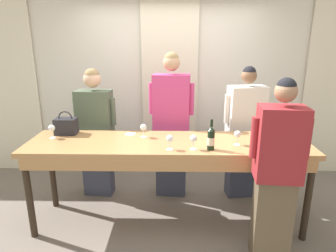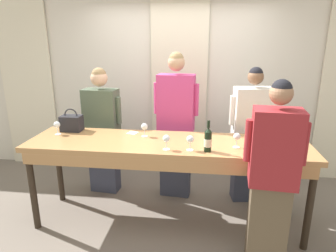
{
  "view_description": "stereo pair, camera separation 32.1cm",
  "coord_description": "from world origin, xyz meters",
  "px_view_note": "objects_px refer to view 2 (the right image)",
  "views": [
    {
      "loc": [
        0.06,
        -3.01,
        2.04
      ],
      "look_at": [
        0.0,
        0.08,
        1.12
      ],
      "focal_mm": 32.0,
      "sensor_mm": 36.0,
      "label": 1
    },
    {
      "loc": [
        0.38,
        -2.98,
        2.04
      ],
      "look_at": [
        0.0,
        0.08,
        1.12
      ],
      "focal_mm": 32.0,
      "sensor_mm": 36.0,
      "label": 2
    }
  ],
  "objects_px": {
    "wine_glass_front_mid": "(144,127)",
    "wine_glass_center_mid": "(190,140)",
    "wine_glass_front_right": "(237,137)",
    "tasting_bar": "(167,150)",
    "wine_glass_center_right": "(57,125)",
    "guest_olive_jacket": "(102,130)",
    "guest_cream_sweater": "(251,136)",
    "wine_bottle": "(208,140)",
    "handbag": "(72,123)",
    "wine_glass_front_left": "(263,129)",
    "wine_glass_center_left": "(166,139)",
    "host_pouring": "(272,179)",
    "guest_pink_top": "(176,125)",
    "wine_glass_back_left": "(289,135)"
  },
  "relations": [
    {
      "from": "tasting_bar",
      "to": "host_pouring",
      "type": "xyz_separation_m",
      "value": [
        0.98,
        -0.54,
        -0.01
      ]
    },
    {
      "from": "wine_glass_center_mid",
      "to": "host_pouring",
      "type": "distance_m",
      "value": 0.82
    },
    {
      "from": "wine_glass_front_right",
      "to": "guest_olive_jacket",
      "type": "height_order",
      "value": "guest_olive_jacket"
    },
    {
      "from": "tasting_bar",
      "to": "wine_glass_center_right",
      "type": "xyz_separation_m",
      "value": [
        -1.27,
        0.11,
        0.2
      ]
    },
    {
      "from": "handbag",
      "to": "wine_glass_front_right",
      "type": "distance_m",
      "value": 1.91
    },
    {
      "from": "tasting_bar",
      "to": "handbag",
      "type": "bearing_deg",
      "value": 167.12
    },
    {
      "from": "wine_glass_center_left",
      "to": "wine_glass_back_left",
      "type": "height_order",
      "value": "same"
    },
    {
      "from": "wine_glass_center_mid",
      "to": "guest_olive_jacket",
      "type": "bearing_deg",
      "value": 144.16
    },
    {
      "from": "wine_glass_center_left",
      "to": "host_pouring",
      "type": "height_order",
      "value": "host_pouring"
    },
    {
      "from": "tasting_bar",
      "to": "wine_glass_front_mid",
      "type": "bearing_deg",
      "value": 148.9
    },
    {
      "from": "wine_glass_front_mid",
      "to": "wine_glass_center_mid",
      "type": "height_order",
      "value": "same"
    },
    {
      "from": "wine_glass_front_mid",
      "to": "guest_cream_sweater",
      "type": "height_order",
      "value": "guest_cream_sweater"
    },
    {
      "from": "wine_glass_center_right",
      "to": "guest_cream_sweater",
      "type": "height_order",
      "value": "guest_cream_sweater"
    },
    {
      "from": "wine_glass_front_left",
      "to": "wine_glass_front_mid",
      "type": "distance_m",
      "value": 1.29
    },
    {
      "from": "wine_glass_center_mid",
      "to": "guest_pink_top",
      "type": "relative_size",
      "value": 0.08
    },
    {
      "from": "tasting_bar",
      "to": "wine_glass_center_mid",
      "type": "xyz_separation_m",
      "value": [
        0.26,
        -0.2,
        0.2
      ]
    },
    {
      "from": "wine_glass_front_right",
      "to": "guest_olive_jacket",
      "type": "xyz_separation_m",
      "value": [
        -1.65,
        0.72,
        -0.22
      ]
    },
    {
      "from": "wine_glass_front_mid",
      "to": "wine_glass_center_mid",
      "type": "distance_m",
      "value": 0.64
    },
    {
      "from": "wine_glass_front_left",
      "to": "guest_cream_sweater",
      "type": "height_order",
      "value": "guest_cream_sweater"
    },
    {
      "from": "wine_glass_center_right",
      "to": "wine_glass_front_mid",
      "type": "bearing_deg",
      "value": 2.85
    },
    {
      "from": "wine_glass_front_mid",
      "to": "handbag",
      "type": "bearing_deg",
      "value": 173.46
    },
    {
      "from": "wine_glass_center_left",
      "to": "host_pouring",
      "type": "relative_size",
      "value": 0.09
    },
    {
      "from": "wine_glass_front_mid",
      "to": "guest_olive_jacket",
      "type": "relative_size",
      "value": 0.09
    },
    {
      "from": "wine_glass_center_left",
      "to": "host_pouring",
      "type": "xyz_separation_m",
      "value": [
        0.95,
        -0.33,
        -0.21
      ]
    },
    {
      "from": "wine_glass_front_mid",
      "to": "wine_glass_front_right",
      "type": "relative_size",
      "value": 1.0
    },
    {
      "from": "wine_bottle",
      "to": "wine_glass_front_left",
      "type": "xyz_separation_m",
      "value": [
        0.59,
        0.44,
        -0.01
      ]
    },
    {
      "from": "wine_glass_center_mid",
      "to": "wine_glass_back_left",
      "type": "relative_size",
      "value": 1.0
    },
    {
      "from": "wine_glass_front_left",
      "to": "guest_pink_top",
      "type": "height_order",
      "value": "guest_pink_top"
    },
    {
      "from": "tasting_bar",
      "to": "guest_olive_jacket",
      "type": "bearing_deg",
      "value": 144.91
    },
    {
      "from": "wine_glass_center_right",
      "to": "wine_glass_back_left",
      "type": "xyz_separation_m",
      "value": [
        2.53,
        -0.03,
        0.0
      ]
    },
    {
      "from": "wine_glass_front_right",
      "to": "guest_pink_top",
      "type": "bearing_deg",
      "value": 133.42
    },
    {
      "from": "wine_glass_front_mid",
      "to": "host_pouring",
      "type": "bearing_deg",
      "value": -29.5
    },
    {
      "from": "wine_glass_front_right",
      "to": "wine_glass_center_mid",
      "type": "xyz_separation_m",
      "value": [
        -0.46,
        -0.14,
        0.0
      ]
    },
    {
      "from": "wine_glass_center_left",
      "to": "wine_glass_center_mid",
      "type": "height_order",
      "value": "same"
    },
    {
      "from": "handbag",
      "to": "wine_glass_front_left",
      "type": "distance_m",
      "value": 2.18
    },
    {
      "from": "guest_olive_jacket",
      "to": "host_pouring",
      "type": "bearing_deg",
      "value": -32.11
    },
    {
      "from": "wine_bottle",
      "to": "host_pouring",
      "type": "bearing_deg",
      "value": -31.35
    },
    {
      "from": "wine_glass_center_right",
      "to": "wine_bottle",
      "type": "bearing_deg",
      "value": -10.73
    },
    {
      "from": "wine_glass_center_left",
      "to": "wine_glass_front_left",
      "type": "bearing_deg",
      "value": 24.12
    },
    {
      "from": "handbag",
      "to": "host_pouring",
      "type": "bearing_deg",
      "value": -20.68
    },
    {
      "from": "wine_glass_center_right",
      "to": "guest_cream_sweater",
      "type": "xyz_separation_m",
      "value": [
        2.24,
        0.54,
        -0.22
      ]
    },
    {
      "from": "wine_glass_center_mid",
      "to": "wine_glass_center_right",
      "type": "height_order",
      "value": "same"
    },
    {
      "from": "wine_bottle",
      "to": "handbag",
      "type": "xyz_separation_m",
      "value": [
        -1.59,
        0.47,
        -0.02
      ]
    },
    {
      "from": "wine_bottle",
      "to": "wine_glass_front_left",
      "type": "height_order",
      "value": "wine_bottle"
    },
    {
      "from": "wine_glass_center_left",
      "to": "wine_glass_front_right",
      "type": "bearing_deg",
      "value": 11.99
    },
    {
      "from": "wine_glass_front_mid",
      "to": "wine_glass_center_mid",
      "type": "xyz_separation_m",
      "value": [
        0.53,
        -0.37,
        -0.0
      ]
    },
    {
      "from": "wine_glass_front_left",
      "to": "guest_pink_top",
      "type": "xyz_separation_m",
      "value": [
        -0.98,
        0.43,
        -0.12
      ]
    },
    {
      "from": "tasting_bar",
      "to": "wine_glass_center_right",
      "type": "height_order",
      "value": "wine_glass_center_right"
    },
    {
      "from": "guest_olive_jacket",
      "to": "host_pouring",
      "type": "xyz_separation_m",
      "value": [
        1.92,
        -1.2,
        0.01
      ]
    },
    {
      "from": "wine_glass_front_left",
      "to": "guest_cream_sweater",
      "type": "xyz_separation_m",
      "value": [
        -0.05,
        0.43,
        -0.22
      ]
    }
  ]
}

